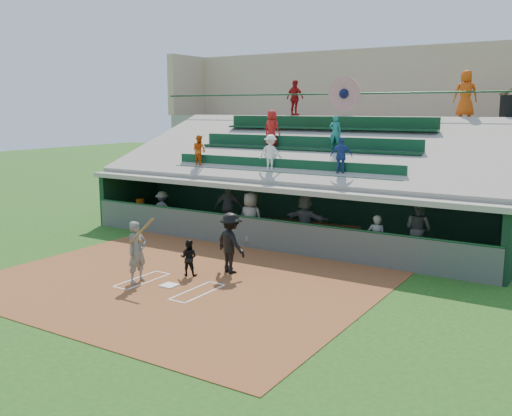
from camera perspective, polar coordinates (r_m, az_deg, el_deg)
The scene contains 22 objects.
ground at distance 16.46m, azimuth -8.68°, elevation -7.76°, with size 100.00×100.00×0.00m, color #204E16.
dirt_slab at distance 16.82m, azimuth -7.56°, elevation -7.30°, with size 11.00×9.00×0.02m, color brown.
home_plate at distance 16.45m, azimuth -8.68°, elevation -7.64°, with size 0.43×0.43×0.03m, color white.
batters_box_chalk at distance 16.45m, azimuth -8.68°, elevation -7.68°, with size 2.65×1.85×0.01m.
dugout_floor at distance 21.81m, azimuth 2.96°, elevation -3.18°, with size 16.00×3.50×0.04m, color gray.
concourse_slab at distance 27.47m, azimuth 9.90°, elevation 4.23°, with size 20.00×3.00×4.60m, color gray.
grandstand at distance 24.75m, azimuth 7.25°, elevation 3.59°, with size 20.40×10.40×7.80m.
batter_at_plate at distance 16.71m, azimuth -11.81°, elevation -4.30°, with size 0.86×0.76×1.95m.
catcher at distance 17.21m, azimuth -6.75°, elevation -4.95°, with size 0.53×0.41×1.09m, color black.
home_umpire at distance 17.32m, azimuth -2.54°, elevation -3.50°, with size 1.19×0.69×1.85m, color black.
dugout_bench at distance 22.93m, azimuth 4.61°, elevation -1.89°, with size 15.99×0.48×0.48m, color brown.
white_table at distance 25.54m, azimuth -11.49°, elevation -0.62°, with size 0.76×0.57×0.66m, color white.
water_cooler at distance 25.43m, azimuth -11.52°, elevation 0.51°, with size 0.37×0.37×0.37m, color #C4570B.
dugout_player_a at distance 23.97m, azimuth -9.33°, elevation -0.16°, with size 1.00×0.58×1.55m, color #5D605A.
dugout_player_b at distance 23.02m, azimuth -2.75°, elevation 0.06°, with size 1.15×0.48×1.96m, color #565954.
dugout_player_c at distance 20.64m, azimuth -0.53°, elevation -1.10°, with size 0.95×0.62×1.95m, color #595B56.
dugout_player_d at distance 20.69m, azimuth 4.96°, elevation -1.22°, with size 1.73×0.55×1.87m, color slate.
dugout_player_e at distance 18.69m, azimuth 11.93°, elevation -3.07°, with size 0.58×0.38×1.58m, color #5E615C.
dugout_player_f at distance 19.60m, azimuth 15.92°, elevation -2.06°, with size 0.95×0.74×1.96m, color #585B55.
trash_bin at distance 24.63m, azimuth 23.86°, elevation 9.28°, with size 0.59×0.59×0.88m, color black.
concourse_staff_a at distance 27.46m, azimuth 3.93°, elevation 10.92°, with size 0.99×0.41×1.69m, color #A81313.
concourse_staff_b at distance 25.08m, azimuth 20.23°, elevation 10.67°, with size 0.93×0.60×1.89m, color #D0480C.
Camera 1 is at (10.31, -11.82, 4.98)m, focal length 40.00 mm.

